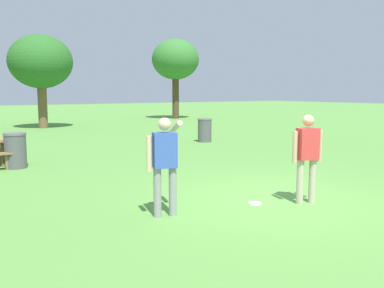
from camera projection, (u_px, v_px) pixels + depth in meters
name	position (u px, v px, depth m)	size (l,w,h in m)	color
ground_plane	(274.00, 200.00, 7.98)	(120.00, 120.00, 0.00)	#568E3D
person_thrower	(307.00, 153.00, 7.62)	(0.59, 0.32, 1.64)	#B7AD93
person_catcher	(165.00, 159.00, 6.82)	(0.74, 0.64, 1.64)	gray
frisbee	(255.00, 203.00, 7.66)	(0.25, 0.25, 0.03)	white
trash_can_beside_table	(15.00, 150.00, 11.18)	(0.59, 0.59, 0.96)	#515156
trash_can_further_along	(205.00, 130.00, 17.01)	(0.59, 0.59, 0.96)	#515156
tree_back_left	(41.00, 62.00, 22.99)	(3.47, 3.47, 5.17)	brown
tree_back_right	(175.00, 60.00, 31.09)	(3.53, 3.53, 5.93)	#4C3823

